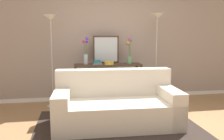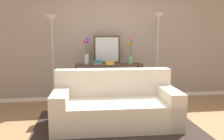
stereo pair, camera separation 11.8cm
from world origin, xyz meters
TOP-DOWN VIEW (x-y plane):
  - ground_plane at (0.00, 0.00)m, footprint 16.00×16.00m
  - back_wall at (0.00, 2.05)m, footprint 12.00×0.15m
  - area_rug at (-0.18, 0.25)m, footprint 2.59×1.99m
  - couch at (-0.18, 0.41)m, footprint 2.01×1.04m
  - console_table at (-0.13, 1.62)m, footprint 1.42×0.37m
  - floor_lamp_left at (-1.28, 1.58)m, footprint 0.28×0.28m
  - floor_lamp_right at (0.93, 1.58)m, footprint 0.28×0.28m
  - wall_mirror at (-0.15, 1.77)m, footprint 0.57×0.02m
  - vase_tall_flowers at (-0.60, 1.65)m, footprint 0.13×0.09m
  - vase_short_flowers at (0.33, 1.59)m, footprint 0.12×0.11m
  - fruit_bowl at (-0.13, 1.50)m, footprint 0.20×0.20m
  - book_stack at (-0.37, 1.54)m, footprint 0.19×0.14m
  - book_row_under_console at (-0.55, 1.62)m, footprint 0.31×0.18m

SIDE VIEW (x-z plane):
  - ground_plane at x=0.00m, z-range -0.02..0.00m
  - area_rug at x=-0.18m, z-range 0.00..0.01m
  - book_row_under_console at x=-0.55m, z-range 0.00..0.12m
  - couch at x=-0.18m, z-range -0.13..0.75m
  - console_table at x=-0.13m, z-range 0.17..1.03m
  - fruit_bowl at x=-0.13m, z-range 0.86..0.93m
  - book_stack at x=-0.37m, z-range 0.85..0.95m
  - vase_tall_flowers at x=-0.60m, z-range 0.79..1.36m
  - vase_short_flowers at x=0.33m, z-range 0.80..1.37m
  - wall_mirror at x=-0.15m, z-range 0.86..1.46m
  - back_wall at x=0.00m, z-range 0.00..2.92m
  - floor_lamp_left at x=-1.28m, z-range 0.53..2.39m
  - floor_lamp_right at x=0.93m, z-range 0.55..2.47m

